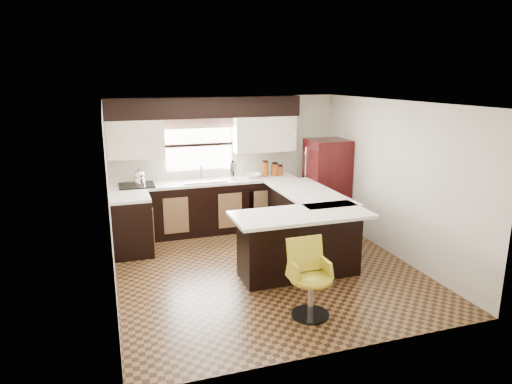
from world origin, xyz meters
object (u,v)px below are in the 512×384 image
object	(u,v)px
peninsula_long	(305,221)
peninsula_return	(299,245)
bar_chair	(311,280)
refrigerator	(326,184)

from	to	relation	value
peninsula_long	peninsula_return	size ratio (longest dim) A/B	1.18
bar_chair	peninsula_return	bearing A→B (deg)	72.83
peninsula_long	refrigerator	distance (m)	1.27
peninsula_long	bar_chair	distance (m)	2.24
refrigerator	bar_chair	xyz separation A→B (m)	(-1.68, -2.97, -0.36)
peninsula_long	peninsula_return	xyz separation A→B (m)	(-0.53, -0.97, 0.00)
bar_chair	peninsula_long	bearing A→B (deg)	67.05
peninsula_long	peninsula_return	world-z (taller)	same
refrigerator	bar_chair	distance (m)	3.43
peninsula_long	bar_chair	xyz separation A→B (m)	(-0.85, -2.07, 0.01)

